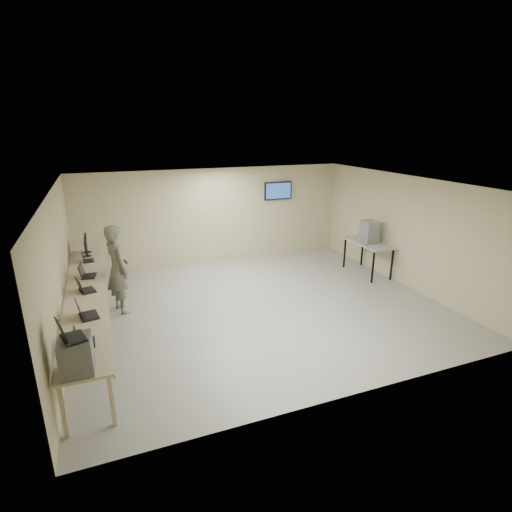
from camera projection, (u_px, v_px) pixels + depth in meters
name	position (u px, v px, depth m)	size (l,w,h in m)	color
room	(260.00, 247.00, 8.83)	(8.01, 7.01, 2.81)	#B0B09E
workbench	(87.00, 296.00, 7.70)	(0.76, 6.00, 0.90)	#C8B792
equipment_box	(76.00, 355.00, 5.15)	(0.40, 0.45, 0.47)	slate
laptop_on_box	(68.00, 334.00, 5.04)	(0.38, 0.42, 0.28)	black
laptop_0	(82.00, 340.00, 5.83)	(0.28, 0.34, 0.26)	black
laptop_1	(85.00, 313.00, 6.66)	(0.38, 0.43, 0.30)	black
laptop_2	(84.00, 288.00, 7.70)	(0.38, 0.42, 0.28)	black
laptop_3	(86.00, 274.00, 8.44)	(0.35, 0.40, 0.28)	black
laptop_4	(86.00, 259.00, 9.42)	(0.28, 0.33, 0.25)	black
monitor_near	(86.00, 246.00, 9.72)	(0.20, 0.44, 0.44)	black
monitor_far	(86.00, 242.00, 10.01)	(0.21, 0.47, 0.46)	black
soldier	(118.00, 269.00, 8.67)	(0.72, 0.47, 1.98)	#565750
side_table	(368.00, 245.00, 10.98)	(0.71, 1.52, 0.91)	#9A9A9A
storage_bins	(369.00, 232.00, 10.86)	(0.38, 0.42, 0.60)	gray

